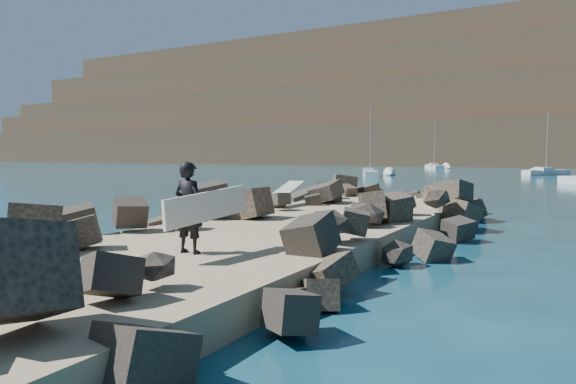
% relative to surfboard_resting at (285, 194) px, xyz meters
% --- Properties ---
extents(ground, '(800.00, 800.00, 0.00)m').
position_rel_surfboard_resting_xyz_m(ground, '(2.70, -3.51, -1.04)').
color(ground, '#0F384C').
rests_on(ground, ground).
extents(jetty, '(6.00, 26.00, 0.60)m').
position_rel_surfboard_resting_xyz_m(jetty, '(2.70, -5.51, -0.74)').
color(jetty, '#8C7759').
rests_on(jetty, ground).
extents(riprap_left, '(2.60, 22.00, 1.00)m').
position_rel_surfboard_resting_xyz_m(riprap_left, '(-0.20, -5.01, -0.54)').
color(riprap_left, black).
rests_on(riprap_left, ground).
extents(riprap_right, '(2.60, 22.00, 1.00)m').
position_rel_surfboard_resting_xyz_m(riprap_right, '(5.60, -5.01, -0.54)').
color(riprap_right, '#272321').
rests_on(riprap_right, ground).
extents(surfboard_resting, '(1.02, 2.67, 0.09)m').
position_rel_surfboard_resting_xyz_m(surfboard_resting, '(0.00, 0.00, 0.00)').
color(surfboard_resting, beige).
rests_on(surfboard_resting, riprap_left).
extents(surfer_with_board, '(0.90, 2.24, 1.80)m').
position_rel_surfboard_resting_xyz_m(surfer_with_board, '(3.15, -9.10, 0.47)').
color(surfer_with_board, black).
rests_on(surfer_with_board, jetty).
extents(sailboat_e, '(4.77, 6.84, 8.44)m').
position_rel_surfboard_resting_xyz_m(sailboat_e, '(-12.58, 73.63, -0.70)').
color(sailboat_e, silver).
rests_on(sailboat_e, ground).
extents(sailboat_a, '(4.00, 6.69, 8.08)m').
position_rel_surfboard_resting_xyz_m(sailboat_a, '(-11.21, 38.71, -0.70)').
color(sailboat_a, silver).
rests_on(sailboat_a, ground).
extents(sailboat_b, '(5.10, 5.73, 7.69)m').
position_rel_surfboard_resting_xyz_m(sailboat_b, '(6.07, 52.31, -0.70)').
color(sailboat_b, silver).
rests_on(sailboat_b, ground).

